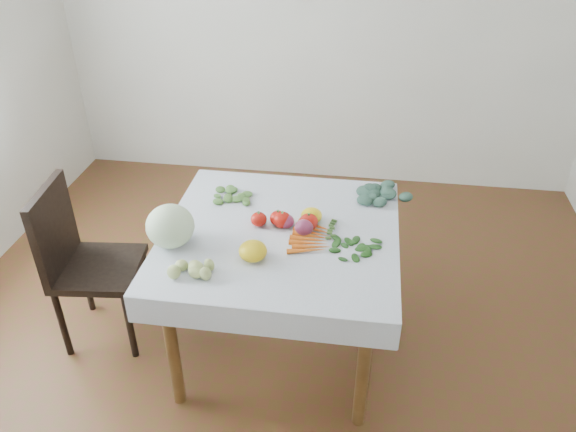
# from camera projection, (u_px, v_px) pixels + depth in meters

# --- Properties ---
(ground) EXTENTS (4.00, 4.00, 0.00)m
(ground) POSITION_uv_depth(u_px,v_px,m) (281.00, 344.00, 3.10)
(ground) COLOR #5A311C
(back_wall) EXTENTS (4.00, 0.04, 2.70)m
(back_wall) POSITION_uv_depth(u_px,v_px,m) (323.00, 9.00, 4.04)
(back_wall) COLOR silver
(back_wall) RESTS_ON ground
(table) EXTENTS (1.00, 1.00, 0.75)m
(table) POSITION_uv_depth(u_px,v_px,m) (280.00, 249.00, 2.75)
(table) COLOR brown
(table) RESTS_ON ground
(tablecloth) EXTENTS (1.12, 1.12, 0.01)m
(tablecloth) POSITION_uv_depth(u_px,v_px,m) (280.00, 232.00, 2.70)
(tablecloth) COLOR white
(tablecloth) RESTS_ON table
(chair) EXTENTS (0.46, 0.46, 0.92)m
(chair) POSITION_uv_depth(u_px,v_px,m) (80.00, 255.00, 2.91)
(chair) COLOR black
(chair) RESTS_ON ground
(cabbage) EXTENTS (0.27, 0.27, 0.20)m
(cabbage) POSITION_uv_depth(u_px,v_px,m) (170.00, 226.00, 2.55)
(cabbage) COLOR beige
(cabbage) RESTS_ON tablecloth
(tomato_a) EXTENTS (0.09, 0.09, 0.07)m
(tomato_a) POSITION_uv_depth(u_px,v_px,m) (259.00, 219.00, 2.72)
(tomato_a) COLOR #B6150C
(tomato_a) RESTS_ON tablecloth
(tomato_b) EXTENTS (0.11, 0.11, 0.08)m
(tomato_b) POSITION_uv_depth(u_px,v_px,m) (309.00, 222.00, 2.69)
(tomato_b) COLOR #B6150C
(tomato_b) RESTS_ON tablecloth
(tomato_c) EXTENTS (0.10, 0.10, 0.08)m
(tomato_c) POSITION_uv_depth(u_px,v_px,m) (282.00, 220.00, 2.71)
(tomato_c) COLOR #B6150C
(tomato_c) RESTS_ON tablecloth
(tomato_d) EXTENTS (0.09, 0.09, 0.07)m
(tomato_d) POSITION_uv_depth(u_px,v_px,m) (278.00, 218.00, 2.73)
(tomato_d) COLOR #B6150C
(tomato_d) RESTS_ON tablecloth
(heirloom_back) EXTENTS (0.11, 0.11, 0.07)m
(heirloom_back) POSITION_uv_depth(u_px,v_px,m) (312.00, 216.00, 2.75)
(heirloom_back) COLOR yellow
(heirloom_back) RESTS_ON tablecloth
(heirloom_front) EXTENTS (0.15, 0.15, 0.09)m
(heirloom_front) POSITION_uv_depth(u_px,v_px,m) (253.00, 251.00, 2.49)
(heirloom_front) COLOR yellow
(heirloom_front) RESTS_ON tablecloth
(onion_a) EXTENTS (0.10, 0.10, 0.08)m
(onion_a) POSITION_uv_depth(u_px,v_px,m) (304.00, 228.00, 2.66)
(onion_a) COLOR maroon
(onion_a) RESTS_ON tablecloth
(onion_b) EXTENTS (0.08, 0.08, 0.07)m
(onion_b) POSITION_uv_depth(u_px,v_px,m) (286.00, 221.00, 2.71)
(onion_b) COLOR maroon
(onion_b) RESTS_ON tablecloth
(tomatillo_cluster) EXTENTS (0.16, 0.12, 0.05)m
(tomatillo_cluster) POSITION_uv_depth(u_px,v_px,m) (192.00, 267.00, 2.42)
(tomatillo_cluster) COLOR tan
(tomatillo_cluster) RESTS_ON tablecloth
(carrot_bunch) EXTENTS (0.18, 0.28, 0.03)m
(carrot_bunch) POSITION_uv_depth(u_px,v_px,m) (310.00, 238.00, 2.63)
(carrot_bunch) COLOR #ED5B1A
(carrot_bunch) RESTS_ON tablecloth
(kale_bunch) EXTENTS (0.32, 0.27, 0.04)m
(kale_bunch) POSITION_uv_depth(u_px,v_px,m) (377.00, 195.00, 2.95)
(kale_bunch) COLOR #3B6151
(kale_bunch) RESTS_ON tablecloth
(basil_bunch) EXTENTS (0.22, 0.19, 0.01)m
(basil_bunch) POSITION_uv_depth(u_px,v_px,m) (357.00, 250.00, 2.56)
(basil_bunch) COLOR #25541A
(basil_bunch) RESTS_ON tablecloth
(dill_bunch) EXTENTS (0.23, 0.18, 0.02)m
(dill_bunch) POSITION_uv_depth(u_px,v_px,m) (234.00, 196.00, 2.96)
(dill_bunch) COLOR #487535
(dill_bunch) RESTS_ON tablecloth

